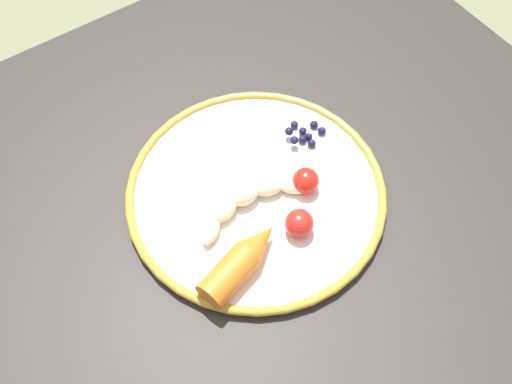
% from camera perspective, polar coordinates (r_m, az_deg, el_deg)
% --- Properties ---
extents(ground_plane, '(6.00, 6.00, 0.00)m').
position_cam_1_polar(ground_plane, '(1.51, -0.09, -17.41)').
color(ground_plane, gray).
extents(dining_table, '(1.06, 0.95, 0.75)m').
position_cam_1_polar(dining_table, '(0.88, -0.15, -6.38)').
color(dining_table, '#2C2725').
rests_on(dining_table, ground_plane).
extents(plate, '(0.35, 0.35, 0.02)m').
position_cam_1_polar(plate, '(0.82, 0.00, -0.11)').
color(plate, silver).
rests_on(plate, dining_table).
extents(banana, '(0.17, 0.06, 0.03)m').
position_cam_1_polar(banana, '(0.79, -0.81, -0.74)').
color(banana, beige).
rests_on(banana, plate).
extents(carrot_orange, '(0.13, 0.07, 0.04)m').
position_cam_1_polar(carrot_orange, '(0.74, -1.38, -6.47)').
color(carrot_orange, orange).
rests_on(carrot_orange, plate).
extents(blueberry_pile, '(0.06, 0.05, 0.02)m').
position_cam_1_polar(blueberry_pile, '(0.86, 4.53, 5.45)').
color(blueberry_pile, '#191638').
rests_on(blueberry_pile, plate).
extents(tomato_near, '(0.04, 0.04, 0.04)m').
position_cam_1_polar(tomato_near, '(0.77, 4.06, -2.93)').
color(tomato_near, red).
rests_on(tomato_near, plate).
extents(tomato_mid, '(0.04, 0.04, 0.04)m').
position_cam_1_polar(tomato_mid, '(0.81, 4.64, 1.06)').
color(tomato_mid, red).
rests_on(tomato_mid, plate).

